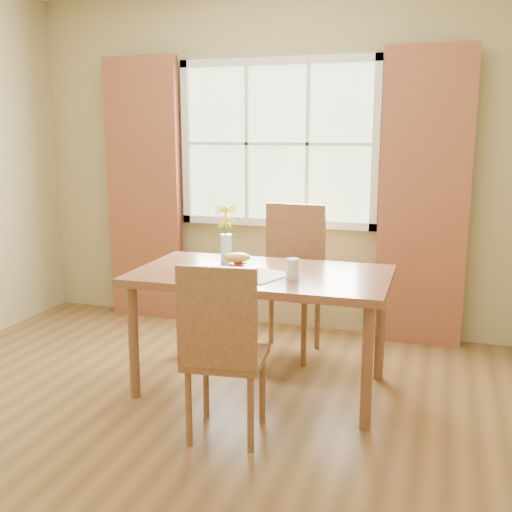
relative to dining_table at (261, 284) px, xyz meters
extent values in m
cube|color=brown|center=(-0.26, -0.62, -0.69)|extent=(4.20, 3.80, 0.02)
cube|color=tan|center=(-0.26, 1.29, 0.67)|extent=(4.20, 0.02, 2.70)
cube|color=#B8DDA7|center=(-0.26, 1.26, 0.82)|extent=(1.50, 0.02, 1.20)
cube|color=white|center=(-0.26, 1.23, 1.45)|extent=(1.62, 0.04, 0.06)
cube|color=white|center=(-0.26, 1.23, 0.19)|extent=(1.62, 0.04, 0.06)
cube|color=white|center=(-1.04, 1.23, 0.82)|extent=(0.06, 0.04, 1.32)
cube|color=white|center=(0.52, 1.23, 0.82)|extent=(0.06, 0.04, 1.32)
cube|color=white|center=(-0.26, 1.24, 0.82)|extent=(1.50, 0.03, 0.02)
cube|color=maroon|center=(-1.41, 1.16, 0.42)|extent=(0.65, 0.08, 2.20)
cube|color=maroon|center=(0.89, 1.16, 0.42)|extent=(0.65, 0.08, 2.20)
cube|color=brown|center=(0.00, 0.00, 0.05)|extent=(1.56, 0.89, 0.05)
cylinder|color=brown|center=(-0.69, -0.37, -0.32)|extent=(0.06, 0.06, 0.71)
cylinder|color=brown|center=(0.70, -0.35, -0.32)|extent=(0.06, 0.06, 0.71)
cylinder|color=brown|center=(-0.70, 0.35, -0.32)|extent=(0.06, 0.06, 0.71)
cylinder|color=brown|center=(0.69, 0.37, -0.32)|extent=(0.06, 0.06, 0.71)
cube|color=brown|center=(0.00, -0.62, -0.25)|extent=(0.44, 0.44, 0.04)
cube|color=brown|center=(0.02, -0.80, 0.03)|extent=(0.40, 0.08, 0.51)
cylinder|color=brown|center=(-0.14, -0.80, -0.47)|extent=(0.03, 0.03, 0.41)
cylinder|color=brown|center=(0.18, -0.76, -0.47)|extent=(0.03, 0.03, 0.41)
cylinder|color=brown|center=(-0.18, -0.48, -0.47)|extent=(0.03, 0.03, 0.41)
cylinder|color=brown|center=(0.14, -0.44, -0.47)|extent=(0.03, 0.03, 0.41)
cube|color=brown|center=(0.00, 0.62, -0.20)|extent=(0.47, 0.47, 0.04)
cube|color=brown|center=(0.01, 0.82, 0.11)|extent=(0.45, 0.06, 0.58)
cylinder|color=brown|center=(-0.19, 0.45, -0.45)|extent=(0.04, 0.04, 0.46)
cylinder|color=brown|center=(0.17, 0.43, -0.45)|extent=(0.04, 0.04, 0.46)
cylinder|color=brown|center=(-0.17, 0.81, -0.45)|extent=(0.04, 0.04, 0.46)
cylinder|color=brown|center=(0.19, 0.79, -0.45)|extent=(0.04, 0.04, 0.46)
cube|color=#E9ECC8|center=(-0.06, -0.08, 0.08)|extent=(0.53, 0.46, 0.01)
cube|color=#81C631|center=(-0.11, -0.12, 0.09)|extent=(0.28, 0.28, 0.01)
ellipsoid|color=gold|center=(-0.11, -0.15, 0.12)|extent=(0.19, 0.17, 0.04)
ellipsoid|color=#4C8C2D|center=(-0.06, -0.17, 0.13)|extent=(0.09, 0.06, 0.01)
cylinder|color=red|center=(-0.11, -0.15, 0.15)|extent=(0.08, 0.08, 0.01)
cylinder|color=red|center=(-0.08, -0.14, 0.16)|extent=(0.08, 0.08, 0.01)
ellipsoid|color=gold|center=(-0.11, -0.15, 0.19)|extent=(0.19, 0.17, 0.06)
cylinder|color=silver|center=(0.22, -0.11, 0.14)|extent=(0.08, 0.08, 0.12)
cylinder|color=silver|center=(0.22, -0.11, 0.13)|extent=(0.07, 0.07, 0.10)
cylinder|color=silver|center=(-0.31, 0.20, 0.17)|extent=(0.07, 0.07, 0.18)
cylinder|color=silver|center=(-0.31, 0.20, 0.12)|extent=(0.06, 0.06, 0.09)
cylinder|color=#3D7028|center=(-0.31, 0.20, 0.25)|extent=(0.01, 0.01, 0.35)
cylinder|color=#3D7028|center=(-0.29, 0.20, 0.22)|extent=(0.01, 0.01, 0.29)
cylinder|color=#3D7028|center=(-0.32, 0.21, 0.20)|extent=(0.01, 0.01, 0.24)
camera|label=1|loc=(1.05, -3.40, 0.92)|focal=42.00mm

